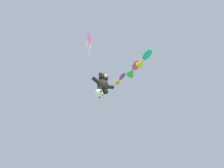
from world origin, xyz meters
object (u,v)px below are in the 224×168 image
at_px(fish_kite_magenta, 134,69).
at_px(fish_kite_teal, 144,59).
at_px(teddy_bear_kite, 103,83).
at_px(soccer_ball_kite, 99,93).
at_px(fish_kite_violet, 120,79).
at_px(diamond_kite, 90,40).

height_order(fish_kite_magenta, fish_kite_teal, fish_kite_magenta).
relative_size(teddy_bear_kite, soccer_ball_kite, 2.98).
xyz_separation_m(teddy_bear_kite, fish_kite_violet, (2.72, 0.96, 3.13)).
bearing_deg(fish_kite_magenta, soccer_ball_kite, 159.44).
bearing_deg(fish_kite_magenta, fish_kite_teal, -95.09).
relative_size(fish_kite_violet, fish_kite_magenta, 0.77).
bearing_deg(soccer_ball_kite, diamond_kite, -148.74).
height_order(fish_kite_violet, diamond_kite, diamond_kite).
distance_m(fish_kite_violet, fish_kite_magenta, 2.10).
bearing_deg(soccer_ball_kite, fish_kite_teal, -43.35).
bearing_deg(fish_kite_teal, diamond_kite, 162.21).
relative_size(fish_kite_violet, fish_kite_teal, 0.79).
bearing_deg(diamond_kite, fish_kite_violet, 22.47).
bearing_deg(fish_kite_violet, teddy_bear_kite, -160.58).
height_order(soccer_ball_kite, fish_kite_magenta, fish_kite_magenta).
relative_size(soccer_ball_kite, fish_kite_magenta, 0.35).
xyz_separation_m(teddy_bear_kite, fish_kite_teal, (2.86, -2.86, 2.63)).
height_order(soccer_ball_kite, fish_kite_teal, fish_kite_teal).
bearing_deg(diamond_kite, teddy_bear_kite, 25.74).
height_order(fish_kite_teal, diamond_kite, diamond_kite).
bearing_deg(soccer_ball_kite, fish_kite_magenta, -20.56).
bearing_deg(diamond_kite, fish_kite_magenta, 0.47).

